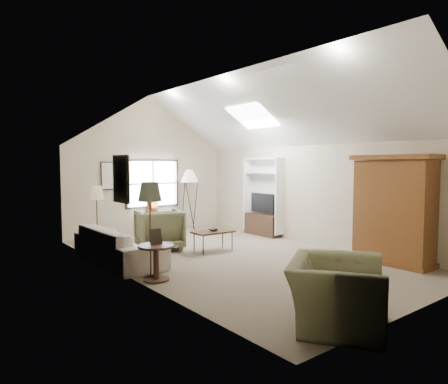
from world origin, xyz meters
TOP-DOWN VIEW (x-y plane):
  - room_shell at (0.00, 0.00)m, footprint 5.01×8.01m
  - window at (0.10, 3.96)m, footprint 1.72×0.08m
  - skylight at (1.30, 0.90)m, footprint 0.80×1.20m
  - wall_art at (-1.88, 1.94)m, footprint 1.97×3.71m
  - armoire at (2.18, -2.40)m, footprint 0.60×1.50m
  - tv_alcove at (2.34, 1.60)m, footprint 0.32×1.30m
  - media_console at (2.32, 1.60)m, footprint 0.34×1.18m
  - tv_panel at (2.32, 1.60)m, footprint 0.05×0.90m
  - sofa at (-2.20, 1.10)m, footprint 1.03×2.52m
  - armchair_near at (-1.37, -3.64)m, footprint 1.68×1.64m
  - armchair_far at (-0.94, 1.69)m, footprint 1.27×1.29m
  - coffee_table at (-0.06, 0.73)m, footprint 0.96×0.55m
  - bowl at (-0.06, 0.73)m, footprint 0.23×0.23m
  - side_table at (-2.20, -0.50)m, footprint 0.64×0.64m
  - side_chair at (0.09, 3.70)m, footprint 0.51×0.51m
  - tripod_lamp at (1.22, 3.70)m, footprint 0.64×0.64m
  - dark_lamp at (-2.20, -0.30)m, footprint 0.43×0.43m
  - tan_lamp at (-2.20, 2.30)m, footprint 0.32×0.32m

SIDE VIEW (x-z plane):
  - coffee_table at x=-0.06m, z-range 0.00..0.48m
  - media_console at x=2.32m, z-range 0.00..0.60m
  - side_table at x=-2.20m, z-range 0.00..0.63m
  - sofa at x=-2.20m, z-range 0.00..0.73m
  - armchair_near at x=-1.37m, z-range 0.00..0.83m
  - armchair_far at x=-0.94m, z-range 0.00..0.96m
  - bowl at x=-0.06m, z-range 0.48..0.54m
  - side_chair at x=0.09m, z-range 0.00..1.07m
  - tan_lamp at x=-2.20m, z-range 0.00..1.56m
  - dark_lamp at x=-2.20m, z-range 0.00..1.74m
  - tv_panel at x=2.32m, z-range 0.65..1.20m
  - tripod_lamp at x=1.22m, z-range 0.00..1.88m
  - armoire at x=2.18m, z-range 0.00..2.20m
  - tv_alcove at x=2.34m, z-range 0.10..2.20m
  - window at x=0.10m, z-range 0.74..2.16m
  - wall_art at x=-1.88m, z-range 1.29..2.17m
  - room_shell at x=0.00m, z-range 1.21..5.21m
  - skylight at x=1.30m, z-range 2.96..3.48m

